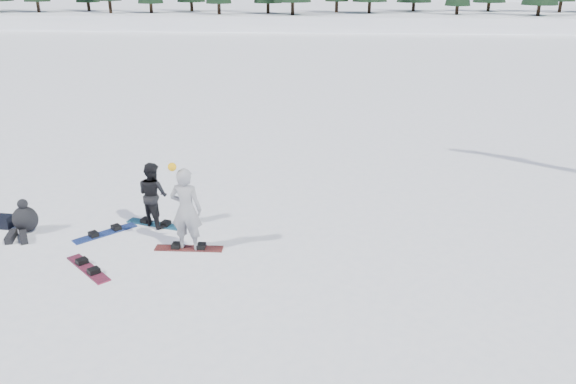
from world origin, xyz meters
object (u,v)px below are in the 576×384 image
object	(u,v)px
gear_bag	(3,221)
snowboard_loose_a	(105,233)
snowboard_loose_b	(88,269)
snowboarder_man	(153,194)
snowboarder_woman	(186,209)
seated_rider	(24,220)

from	to	relation	value
gear_bag	snowboard_loose_a	bearing A→B (deg)	-3.93
gear_bag	snowboard_loose_b	size ratio (longest dim) A/B	0.30
snowboarder_man	snowboard_loose_a	xyz separation A→B (m)	(-1.03, -0.58, -0.78)
snowboarder_woman	seated_rider	world-z (taller)	snowboarder_woman
snowboarder_woman	snowboard_loose_b	bearing A→B (deg)	35.25
snowboarder_man	snowboard_loose_a	size ratio (longest dim) A/B	1.06
snowboard_loose_a	snowboard_loose_b	distance (m)	1.69
gear_bag	snowboard_loose_a	xyz separation A→B (m)	(2.58, -0.18, -0.14)
snowboarder_woman	seated_rider	distance (m)	4.11
snowboarder_woman	snowboard_loose_b	world-z (taller)	snowboarder_woman
snowboarder_man	seated_rider	xyz separation A→B (m)	(-2.91, -0.66, -0.47)
snowboarder_man	snowboarder_woman	bearing A→B (deg)	166.49
snowboarder_man	snowboard_loose_b	xyz separation A→B (m)	(-0.75, -2.26, -0.78)
seated_rider	gear_bag	xyz separation A→B (m)	(-0.70, 0.25, -0.17)
snowboarder_woman	snowboard_loose_b	xyz separation A→B (m)	(-1.86, -1.05, -0.94)
snowboard_loose_a	gear_bag	bearing A→B (deg)	130.00
snowboarder_woman	snowboard_loose_a	bearing A→B (deg)	-10.39
snowboarder_man	snowboard_loose_b	world-z (taller)	snowboarder_man
snowboarder_woman	gear_bag	bearing A→B (deg)	-3.82
snowboarder_man	gear_bag	size ratio (longest dim) A/B	3.52
snowboarder_woman	gear_bag	distance (m)	4.85
snowboarder_woman	snowboard_loose_a	world-z (taller)	snowboarder_woman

